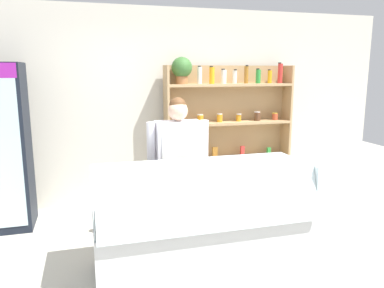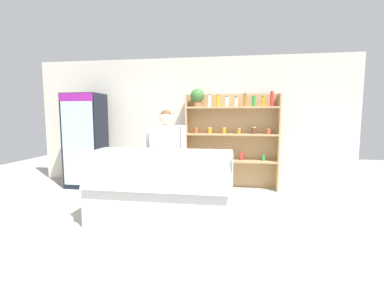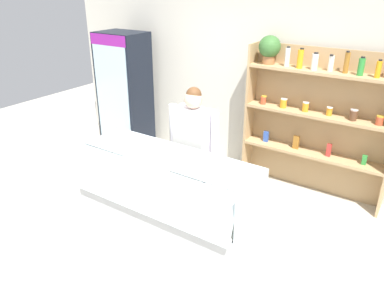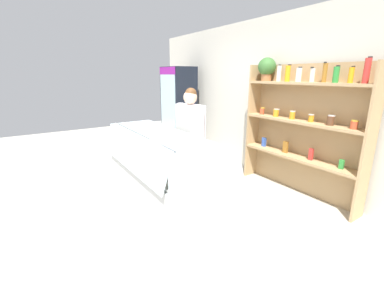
# 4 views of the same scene
# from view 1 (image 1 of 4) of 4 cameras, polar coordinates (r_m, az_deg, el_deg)

# --- Properties ---
(ground_plane) EXTENTS (12.00, 12.00, 0.00)m
(ground_plane) POSITION_cam_1_polar(r_m,az_deg,el_deg) (3.78, 2.72, -18.15)
(ground_plane) COLOR #B7B2A3
(back_wall) EXTENTS (6.80, 0.10, 2.70)m
(back_wall) POSITION_cam_1_polar(r_m,az_deg,el_deg) (5.36, -4.35, 5.75)
(back_wall) COLOR beige
(back_wall) RESTS_ON ground
(shelving_unit) EXTENTS (1.85, 0.29, 2.03)m
(shelving_unit) POSITION_cam_1_polar(r_m,az_deg,el_deg) (5.40, 4.72, 3.66)
(shelving_unit) COLOR tan
(shelving_unit) RESTS_ON ground
(deli_display_case) EXTENTS (1.98, 0.78, 1.01)m
(deli_display_case) POSITION_cam_1_polar(r_m,az_deg,el_deg) (3.62, 1.56, -14.00)
(deli_display_case) COLOR silver
(deli_display_case) RESTS_ON ground
(shop_clerk) EXTENTS (0.66, 0.25, 1.58)m
(shop_clerk) POSITION_cam_1_polar(r_m,az_deg,el_deg) (3.95, -2.09, -2.25)
(shop_clerk) COLOR #2D2D38
(shop_clerk) RESTS_ON ground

